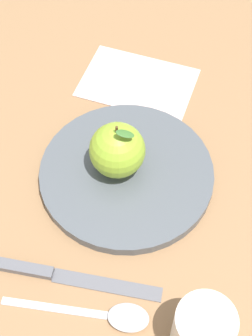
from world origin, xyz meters
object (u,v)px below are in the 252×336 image
object	(u,v)px
dinner_plate	(126,173)
cup	(203,330)
apple	(117,150)
spoon	(112,315)
knife	(61,276)
linen_napkin	(138,82)

from	to	relation	value
dinner_plate	cup	distance (m)	0.24
apple	spoon	world-z (taller)	apple
cup	spoon	xyz separation A→B (m)	(-0.09, -0.04, -0.04)
knife	linen_napkin	bearing A→B (deg)	114.04
apple	knife	bearing A→B (deg)	-72.97
apple	dinner_plate	bearing A→B (deg)	13.80
spoon	linen_napkin	world-z (taller)	spoon
cup	knife	size ratio (longest dim) A/B	0.42
apple	linen_napkin	distance (m)	0.18
knife	linen_napkin	xyz separation A→B (m)	(-0.14, 0.31, -0.00)
cup	linen_napkin	xyz separation A→B (m)	(-0.31, 0.26, -0.04)
knife	apple	bearing A→B (deg)	107.03
knife	spoon	xyz separation A→B (m)	(0.08, 0.00, 0.00)
spoon	linen_napkin	size ratio (longest dim) A/B	0.92
apple	cup	distance (m)	0.25
apple	spoon	bearing A→B (deg)	-50.80
spoon	cup	bearing A→B (deg)	24.44
linen_napkin	spoon	bearing A→B (deg)	-54.71
cup	spoon	size ratio (longest dim) A/B	0.49
dinner_plate	apple	bearing A→B (deg)	-166.20
cup	apple	bearing A→B (deg)	152.59
dinner_plate	spoon	size ratio (longest dim) A/B	1.49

